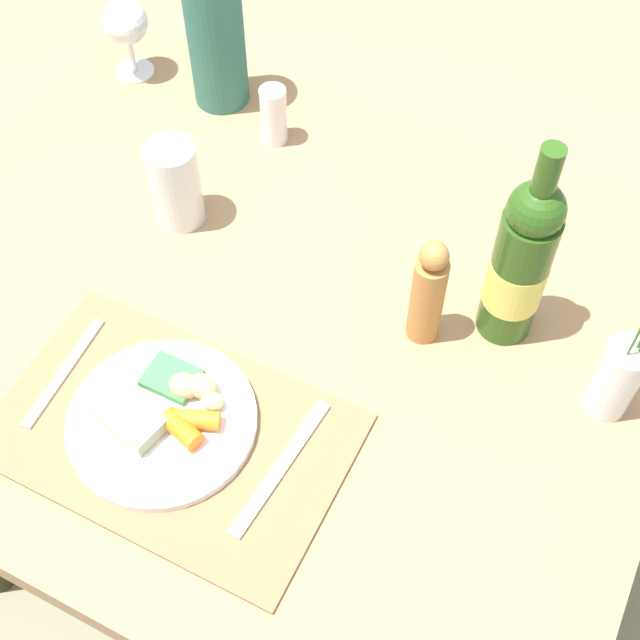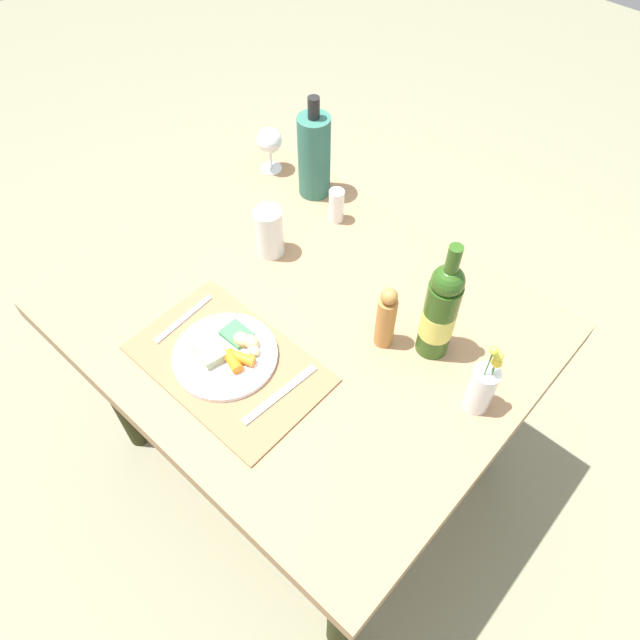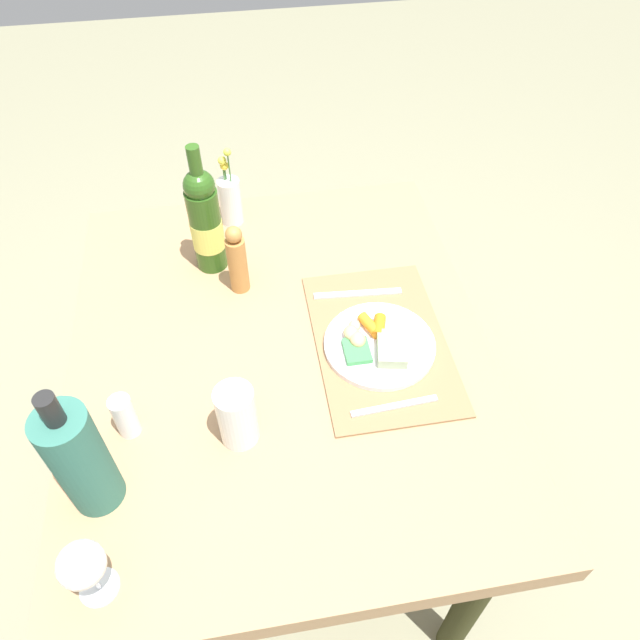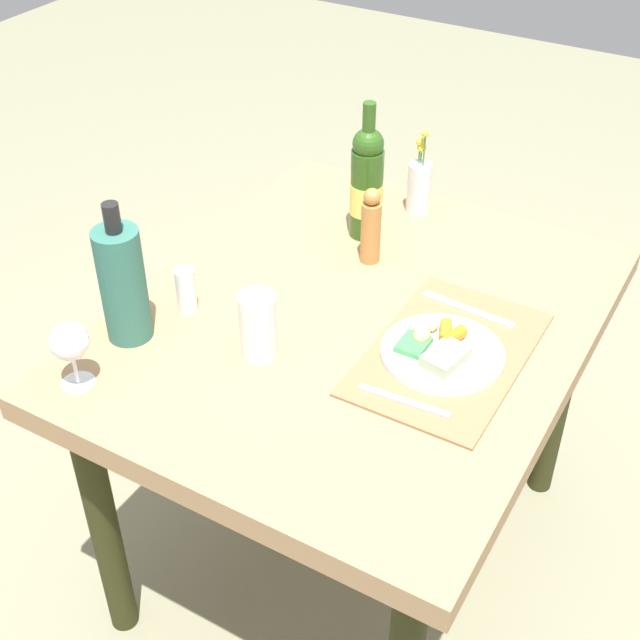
{
  "view_description": "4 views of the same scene",
  "coord_description": "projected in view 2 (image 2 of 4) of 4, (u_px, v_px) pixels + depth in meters",
  "views": [
    {
      "loc": [
        0.39,
        -0.62,
        1.8
      ],
      "look_at": [
        0.08,
        0.0,
        0.81
      ],
      "focal_mm": 49.5,
      "sensor_mm": 36.0,
      "label": 1
    },
    {
      "loc": [
        0.66,
        -0.65,
        1.93
      ],
      "look_at": [
        0.1,
        -0.03,
        0.86
      ],
      "focal_mm": 33.13,
      "sensor_mm": 36.0,
      "label": 2
    },
    {
      "loc": [
        -0.85,
        0.05,
        1.8
      ],
      "look_at": [
        0.03,
        -0.1,
        0.81
      ],
      "focal_mm": 33.46,
      "sensor_mm": 36.0,
      "label": 3
    },
    {
      "loc": [
        -1.32,
        -0.68,
        1.88
      ],
      "look_at": [
        -0.08,
        0.04,
        0.8
      ],
      "focal_mm": 48.78,
      "sensor_mm": 36.0,
      "label": 4
    }
  ],
  "objects": [
    {
      "name": "placemat",
      "position": [
        228.0,
        363.0,
        1.38
      ],
      "size": [
        0.46,
        0.29,
        0.01
      ],
      "primitive_type": "cube",
      "color": "olive",
      "rests_on": "dining_table"
    },
    {
      "name": "ground_plane",
      "position": [
        306.0,
        449.0,
        2.09
      ],
      "size": [
        8.0,
        8.0,
        0.0
      ],
      "primitive_type": "plane",
      "color": "gray"
    },
    {
      "name": "water_tumbler",
      "position": [
        270.0,
        235.0,
        1.57
      ],
      "size": [
        0.08,
        0.08,
        0.14
      ],
      "color": "silver",
      "rests_on": "dining_table"
    },
    {
      "name": "dining_table",
      "position": [
        301.0,
        336.0,
        1.56
      ],
      "size": [
        1.14,
        0.93,
        0.77
      ],
      "color": "#A27B55",
      "rests_on": "ground_plane"
    },
    {
      "name": "salt_shaker",
      "position": [
        336.0,
        206.0,
        1.65
      ],
      "size": [
        0.04,
        0.04,
        0.1
      ],
      "primitive_type": "cylinder",
      "color": "white",
      "rests_on": "dining_table"
    },
    {
      "name": "knife",
      "position": [
        280.0,
        394.0,
        1.33
      ],
      "size": [
        0.03,
        0.21,
        0.0
      ],
      "primitive_type": "cube",
      "rotation": [
        0.0,
        0.0,
        -0.08
      ],
      "color": "silver",
      "rests_on": "placemat"
    },
    {
      "name": "fork",
      "position": [
        184.0,
        319.0,
        1.46
      ],
      "size": [
        0.02,
        0.18,
        0.0
      ],
      "primitive_type": "cube",
      "rotation": [
        0.0,
        0.0,
        0.06
      ],
      "color": "silver",
      "rests_on": "placemat"
    },
    {
      "name": "dinner_plate",
      "position": [
        226.0,
        353.0,
        1.38
      ],
      "size": [
        0.25,
        0.25,
        0.04
      ],
      "color": "white",
      "rests_on": "placemat"
    },
    {
      "name": "pepper_mill",
      "position": [
        386.0,
        318.0,
        1.36
      ],
      "size": [
        0.05,
        0.05,
        0.19
      ],
      "color": "#B2793C",
      "rests_on": "dining_table"
    },
    {
      "name": "wine_bottle",
      "position": [
        440.0,
        311.0,
        1.31
      ],
      "size": [
        0.08,
        0.08,
        0.34
      ],
      "color": "#295118",
      "rests_on": "dining_table"
    },
    {
      "name": "cooler_bottle",
      "position": [
        314.0,
        155.0,
        1.67
      ],
      "size": [
        0.09,
        0.09,
        0.31
      ],
      "color": "#2F685A",
      "rests_on": "dining_table"
    },
    {
      "name": "wine_glass",
      "position": [
        269.0,
        142.0,
        1.75
      ],
      "size": [
        0.08,
        0.08,
        0.14
      ],
      "color": "white",
      "rests_on": "dining_table"
    },
    {
      "name": "flower_vase",
      "position": [
        482.0,
        387.0,
        1.26
      ],
      "size": [
        0.06,
        0.06,
        0.23
      ],
      "color": "silver",
      "rests_on": "dining_table"
    }
  ]
}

